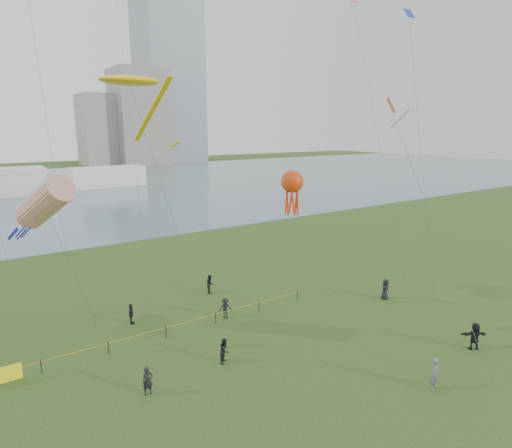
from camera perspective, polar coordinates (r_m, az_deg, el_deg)
ground_plane at (r=25.77m, az=13.64°, el=-21.88°), size 400.00×400.00×0.00m
lake at (r=115.89m, az=-26.05°, el=4.14°), size 400.00×120.00×0.08m
tower at (r=203.14m, az=-11.91°, el=25.28°), size 24.00×24.00×120.00m
building_mid at (r=186.59m, az=-15.26°, el=13.54°), size 20.00×20.00×38.00m
building_low at (r=188.13m, az=-19.90°, el=11.70°), size 16.00×18.00×28.00m
pavilion_right at (r=116.47m, az=-19.19°, el=5.99°), size 18.00×7.00×5.00m
fence at (r=30.24m, az=-23.11°, el=-15.84°), size 24.07×0.07×1.05m
kite_flyer at (r=27.45m, az=22.82°, el=-17.93°), size 0.77×0.59×1.89m
spectator_a at (r=28.12m, az=-4.18°, el=-16.45°), size 0.99×0.97×1.61m
spectator_b at (r=33.94m, az=-4.12°, el=-11.13°), size 1.19×0.93×1.62m
spectator_c at (r=34.24m, az=-16.31°, el=-11.45°), size 0.80×1.00×1.59m
spectator_d at (r=39.02m, az=16.84°, el=-8.29°), size 0.93×0.66×1.80m
spectator_e at (r=32.86m, az=27.14°, el=-13.16°), size 1.77×1.39×1.87m
spectator_f at (r=25.86m, az=-14.24°, el=-19.62°), size 0.60×0.40×1.64m
spectator_g at (r=39.00m, az=-6.14°, el=-7.93°), size 0.86×0.97×1.66m
kite_stingray at (r=35.31m, az=-16.41°, el=17.74°), size 4.68×10.24×18.38m
kite_windsock at (r=31.34m, az=-26.34°, el=2.60°), size 5.13×5.24×11.69m
kite_octopus at (r=36.82m, az=4.85°, el=5.51°), size 5.05×4.36×11.02m
kite_delta at (r=34.56m, az=18.21°, el=13.22°), size 4.52×12.28×16.76m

